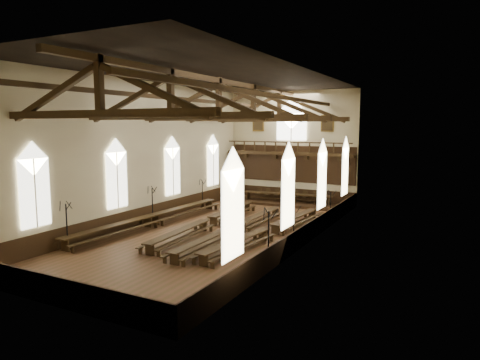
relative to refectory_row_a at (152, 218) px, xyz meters
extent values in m
plane|color=brown|center=(5.00, 0.72, -0.58)|extent=(26.00, 26.00, 0.00)
plane|color=beige|center=(5.00, 13.72, 4.42)|extent=(12.00, 0.00, 12.00)
plane|color=beige|center=(5.00, -12.28, 4.42)|extent=(12.00, 0.00, 12.00)
plane|color=beige|center=(-1.00, 0.72, 4.42)|extent=(0.00, 26.00, 26.00)
plane|color=beige|center=(11.00, 0.72, 4.42)|extent=(0.00, 26.00, 26.00)
plane|color=black|center=(5.00, 0.72, 9.42)|extent=(26.00, 26.00, 0.00)
cube|color=#301E0E|center=(5.00, 13.68, 0.02)|extent=(11.90, 0.08, 1.20)
cube|color=#301E0E|center=(5.00, -12.24, 0.02)|extent=(11.90, 0.08, 1.20)
cube|color=#301E0E|center=(-0.96, 0.72, 0.02)|extent=(0.08, 25.90, 1.20)
cube|color=#301E0E|center=(10.96, 0.72, 0.02)|extent=(0.08, 25.90, 1.20)
cube|color=white|center=(-0.90, -8.28, 2.82)|extent=(0.05, 1.80, 3.60)
cube|color=white|center=(-0.90, -8.28, 4.62)|extent=(0.05, 1.80, 1.80)
cylinder|color=beige|center=(-0.86, -8.28, 2.82)|extent=(0.08, 0.08, 3.60)
cube|color=white|center=(-0.90, -2.28, 2.82)|extent=(0.05, 1.80, 3.60)
cube|color=white|center=(-0.90, -2.28, 4.62)|extent=(0.05, 1.80, 1.80)
cylinder|color=beige|center=(-0.86, -2.28, 2.82)|extent=(0.08, 0.08, 3.60)
cube|color=white|center=(-0.90, 3.72, 2.82)|extent=(0.05, 1.80, 3.60)
cube|color=white|center=(-0.90, 3.72, 4.62)|extent=(0.05, 1.80, 1.80)
cylinder|color=beige|center=(-0.86, 3.72, 2.82)|extent=(0.08, 0.08, 3.60)
cube|color=white|center=(-0.90, 9.72, 2.82)|extent=(0.05, 1.80, 3.60)
cube|color=white|center=(-0.90, 9.72, 4.62)|extent=(0.05, 1.80, 1.80)
cylinder|color=beige|center=(-0.86, 9.72, 2.82)|extent=(0.08, 0.08, 3.60)
cube|color=white|center=(10.90, -8.28, 2.82)|extent=(0.05, 1.80, 3.60)
cube|color=white|center=(10.90, -8.28, 4.62)|extent=(0.05, 1.80, 1.80)
cylinder|color=beige|center=(10.86, -8.28, 2.82)|extent=(0.08, 0.08, 3.60)
cube|color=white|center=(10.90, -2.28, 2.82)|extent=(0.05, 1.80, 3.60)
cube|color=white|center=(10.90, -2.28, 4.62)|extent=(0.05, 1.80, 1.80)
cylinder|color=beige|center=(10.86, -2.28, 2.82)|extent=(0.08, 0.08, 3.60)
cube|color=white|center=(10.90, 3.72, 2.82)|extent=(0.05, 1.80, 3.60)
cube|color=white|center=(10.90, 3.72, 4.62)|extent=(0.05, 1.80, 1.80)
cylinder|color=beige|center=(10.86, 3.72, 2.82)|extent=(0.08, 0.08, 3.60)
cube|color=white|center=(10.90, 9.72, 2.82)|extent=(0.05, 1.80, 3.60)
cube|color=white|center=(10.90, 9.72, 4.62)|extent=(0.05, 1.80, 1.80)
cylinder|color=beige|center=(10.86, 9.72, 2.82)|extent=(0.08, 0.08, 3.60)
cube|color=white|center=(5.00, 13.62, 6.22)|extent=(2.80, 0.05, 2.40)
cube|color=white|center=(5.00, 13.62, 7.42)|extent=(2.80, 0.05, 2.80)
cylinder|color=beige|center=(5.00, 13.58, 6.22)|extent=(0.10, 0.10, 2.40)
cube|color=#382411|center=(5.00, 13.07, 3.82)|extent=(11.80, 1.20, 0.20)
cube|color=#301E0E|center=(5.00, 13.66, 2.87)|extent=(11.80, 0.10, 3.30)
cube|color=#382411|center=(5.00, 12.53, 4.87)|extent=(11.60, 0.12, 0.10)
cube|color=#382411|center=(5.00, 12.53, 3.97)|extent=(11.60, 0.12, 0.10)
cube|color=#382411|center=(0.50, 13.47, 3.57)|extent=(0.35, 0.40, 0.50)
cube|color=#382411|center=(3.50, 13.47, 3.57)|extent=(0.35, 0.40, 0.50)
cube|color=#382411|center=(6.50, 13.47, 3.57)|extent=(0.35, 0.40, 0.50)
cube|color=#382411|center=(9.50, 13.47, 3.57)|extent=(0.35, 0.40, 0.50)
cube|color=brown|center=(1.70, 13.63, 6.52)|extent=(1.15, 0.06, 1.45)
cube|color=black|center=(1.70, 13.59, 6.52)|extent=(0.95, 0.04, 1.25)
cube|color=brown|center=(8.30, 13.63, 6.52)|extent=(1.15, 0.06, 1.45)
cube|color=black|center=(8.30, 13.59, 6.52)|extent=(0.95, 0.04, 1.25)
cube|color=#382411|center=(5.00, -9.28, 6.82)|extent=(11.70, 0.35, 0.35)
cube|color=#382411|center=(5.00, -9.28, 8.12)|extent=(0.30, 0.30, 2.40)
cube|color=#382411|center=(2.12, -9.28, 7.72)|extent=(5.44, 0.26, 2.40)
cube|color=#382411|center=(7.88, -9.28, 7.72)|extent=(5.44, 0.26, 2.40)
cube|color=#382411|center=(5.00, -4.28, 6.82)|extent=(11.70, 0.35, 0.35)
cube|color=#382411|center=(5.00, -4.28, 8.12)|extent=(0.30, 0.30, 2.40)
cube|color=#382411|center=(2.12, -4.28, 7.72)|extent=(5.44, 0.26, 2.40)
cube|color=#382411|center=(7.88, -4.28, 7.72)|extent=(5.44, 0.26, 2.40)
cube|color=#382411|center=(5.00, 0.72, 6.82)|extent=(11.70, 0.35, 0.35)
cube|color=#382411|center=(5.00, 0.72, 8.12)|extent=(0.30, 0.30, 2.40)
cube|color=#382411|center=(2.12, 0.72, 7.72)|extent=(5.44, 0.26, 2.40)
cube|color=#382411|center=(7.88, 0.72, 7.72)|extent=(5.44, 0.26, 2.40)
cube|color=#382411|center=(5.00, 5.72, 6.82)|extent=(11.70, 0.35, 0.35)
cube|color=#382411|center=(5.00, 5.72, 8.12)|extent=(0.30, 0.30, 2.40)
cube|color=#382411|center=(2.12, 5.72, 7.72)|extent=(5.44, 0.26, 2.40)
cube|color=#382411|center=(7.88, 5.72, 7.72)|extent=(5.44, 0.26, 2.40)
cube|color=#382411|center=(5.00, 10.72, 6.82)|extent=(11.70, 0.35, 0.35)
cube|color=#382411|center=(5.00, 10.72, 8.12)|extent=(0.30, 0.30, 2.40)
cube|color=#382411|center=(2.12, 10.72, 7.72)|extent=(5.44, 0.26, 2.40)
cube|color=#382411|center=(7.88, 10.72, 7.72)|extent=(5.44, 0.26, 2.40)
cube|color=#382411|center=(1.64, 0.72, 8.12)|extent=(0.25, 25.70, 0.25)
cube|color=#382411|center=(8.36, 0.72, 8.12)|extent=(0.25, 25.70, 0.25)
cube|color=#382411|center=(5.00, 0.72, 9.12)|extent=(0.30, 25.70, 0.30)
cube|color=#382411|center=(0.00, -3.70, 0.17)|extent=(1.07, 7.39, 0.08)
cube|color=#382411|center=(0.00, -7.01, -0.22)|extent=(0.63, 0.11, 0.70)
cube|color=#382411|center=(0.00, -0.39, -0.22)|extent=(0.63, 0.11, 0.70)
cube|color=#382411|center=(0.00, -3.70, -0.31)|extent=(0.38, 6.52, 0.08)
cube|color=#382411|center=(-0.65, -3.67, -0.13)|extent=(0.63, 7.37, 0.06)
cube|color=#382411|center=(-0.65, -7.03, -0.37)|extent=(0.24, 0.08, 0.41)
cube|color=#382411|center=(-0.65, -0.31, -0.37)|extent=(0.24, 0.08, 0.41)
cube|color=#382411|center=(0.65, -3.73, -0.13)|extent=(0.63, 7.37, 0.06)
cube|color=#382411|center=(0.65, -7.09, -0.37)|extent=(0.24, 0.08, 0.41)
cube|color=#382411|center=(0.65, -0.37, -0.37)|extent=(0.24, 0.08, 0.41)
cube|color=#382411|center=(0.00, 3.70, 0.17)|extent=(1.07, 7.39, 0.08)
cube|color=#382411|center=(0.00, 0.39, -0.22)|extent=(0.63, 0.11, 0.70)
cube|color=#382411|center=(0.00, 7.01, -0.22)|extent=(0.63, 0.11, 0.70)
cube|color=#382411|center=(0.00, 3.70, -0.31)|extent=(0.38, 6.52, 0.08)
cube|color=#382411|center=(-0.65, 3.73, -0.13)|extent=(0.63, 7.37, 0.06)
cube|color=#382411|center=(-0.65, 0.37, -0.37)|extent=(0.24, 0.08, 0.41)
cube|color=#382411|center=(-0.65, 7.09, -0.37)|extent=(0.24, 0.08, 0.41)
cube|color=#382411|center=(0.65, 3.67, -0.13)|extent=(0.63, 7.37, 0.06)
cube|color=#382411|center=(0.65, 0.31, -0.37)|extent=(0.24, 0.08, 0.41)
cube|color=#382411|center=(0.65, 7.03, -0.37)|extent=(0.24, 0.08, 0.41)
cube|color=#382411|center=(3.82, -2.50, 0.09)|extent=(1.09, 6.57, 0.07)
cube|color=#382411|center=(3.82, -5.45, -0.26)|extent=(0.56, 0.11, 0.63)
cube|color=#382411|center=(3.82, 0.44, -0.26)|extent=(0.56, 0.11, 0.63)
cube|color=#382411|center=(3.82, -2.50, -0.34)|extent=(0.46, 5.78, 0.07)
cube|color=#382411|center=(3.25, -2.54, -0.18)|extent=(0.70, 6.54, 0.06)
cube|color=#382411|center=(3.25, -5.53, -0.39)|extent=(0.21, 0.08, 0.36)
cube|color=#382411|center=(3.25, 0.45, -0.39)|extent=(0.21, 0.08, 0.36)
cube|color=#382411|center=(4.40, -2.47, -0.18)|extent=(0.70, 6.54, 0.06)
cube|color=#382411|center=(4.40, -5.45, -0.39)|extent=(0.21, 0.08, 0.36)
cube|color=#382411|center=(4.40, 0.52, -0.39)|extent=(0.21, 0.08, 0.36)
cube|color=#382411|center=(3.82, 4.90, 0.09)|extent=(1.09, 6.57, 0.07)
cube|color=#382411|center=(3.82, 1.95, -0.26)|extent=(0.56, 0.11, 0.63)
cube|color=#382411|center=(3.82, 7.84, -0.26)|extent=(0.56, 0.11, 0.63)
cube|color=#382411|center=(3.82, 4.90, -0.34)|extent=(0.46, 5.78, 0.07)
cube|color=#382411|center=(3.25, 4.86, -0.18)|extent=(0.70, 6.54, 0.06)
cube|color=#382411|center=(3.25, 1.87, -0.39)|extent=(0.21, 0.08, 0.36)
cube|color=#382411|center=(3.25, 7.85, -0.39)|extent=(0.21, 0.08, 0.36)
cube|color=#382411|center=(4.40, 4.93, -0.18)|extent=(0.70, 6.54, 0.06)
cube|color=#382411|center=(4.40, 1.95, -0.39)|extent=(0.21, 0.08, 0.36)
cube|color=#382411|center=(4.40, 7.92, -0.39)|extent=(0.21, 0.08, 0.36)
cube|color=#382411|center=(6.35, -3.23, 0.07)|extent=(0.69, 6.41, 0.07)
cube|color=#382411|center=(6.35, -6.12, -0.27)|extent=(0.55, 0.08, 0.61)
cube|color=#382411|center=(6.35, -0.35, -0.27)|extent=(0.55, 0.08, 0.61)
cube|color=#382411|center=(6.35, -3.23, -0.35)|extent=(0.12, 5.67, 0.07)
cube|color=#382411|center=(5.78, -3.24, -0.19)|extent=(0.30, 6.41, 0.05)
cube|color=#382411|center=(5.78, -6.17, -0.40)|extent=(0.21, 0.07, 0.36)
cube|color=#382411|center=(5.78, -0.31, -0.40)|extent=(0.21, 0.07, 0.36)
cube|color=#382411|center=(6.91, -3.23, -0.19)|extent=(0.30, 6.41, 0.05)
cube|color=#382411|center=(6.91, -6.16, -0.40)|extent=(0.21, 0.07, 0.36)
cube|color=#382411|center=(6.91, -0.30, -0.40)|extent=(0.21, 0.07, 0.36)
cube|color=#382411|center=(6.35, 4.17, 0.07)|extent=(0.69, 6.41, 0.07)
cube|color=#382411|center=(6.35, 1.28, -0.27)|extent=(0.55, 0.08, 0.61)
cube|color=#382411|center=(6.35, 7.05, -0.27)|extent=(0.55, 0.08, 0.61)
cube|color=#382411|center=(6.35, 4.17, -0.35)|extent=(0.12, 5.67, 0.07)
cube|color=#382411|center=(5.78, 4.16, -0.19)|extent=(0.30, 6.41, 0.05)
cube|color=#382411|center=(5.78, 1.23, -0.40)|extent=(0.21, 0.07, 0.36)
cube|color=#382411|center=(5.78, 7.09, -0.40)|extent=(0.21, 0.07, 0.36)
cube|color=#382411|center=(6.91, 4.17, -0.19)|extent=(0.30, 6.41, 0.05)
cube|color=#382411|center=(6.91, 1.24, -0.40)|extent=(0.21, 0.07, 0.36)
cube|color=#382411|center=(6.91, 7.10, -0.40)|extent=(0.21, 0.07, 0.36)
cube|color=#382411|center=(8.46, -2.73, 0.08)|extent=(1.26, 6.50, 0.07)
cube|color=#382411|center=(8.46, -5.65, -0.27)|extent=(0.55, 0.13, 0.62)
cube|color=#382411|center=(8.46, 0.18, -0.27)|extent=(0.55, 0.13, 0.62)
cube|color=#382411|center=(8.46, -2.73, -0.34)|extent=(0.62, 5.71, 0.07)
cube|color=#382411|center=(7.89, -2.68, -0.19)|extent=(0.88, 6.47, 0.06)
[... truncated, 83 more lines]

